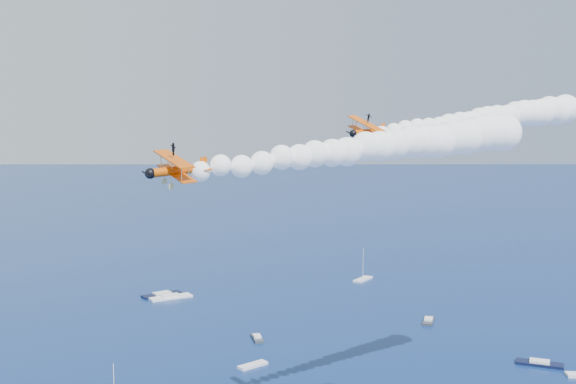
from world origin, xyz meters
TOP-DOWN VIEW (x-y plane):
  - biplane_lead at (15.84, 24.67)m, footprint 7.66×9.20m
  - biplane_trail at (-21.78, 14.57)m, footprint 8.54×9.92m
  - smoke_trail_lead at (43.54, 24.95)m, footprint 55.29×6.91m
  - smoke_trail_trail at (5.83, 12.42)m, footprint 55.66×13.88m
  - spectator_boats at (8.12, 113.65)m, footprint 235.20×154.93m

SIDE VIEW (x-z plane):
  - spectator_boats at x=8.12m, z-range 0.00..0.70m
  - biplane_trail at x=-21.78m, z-range 51.00..58.21m
  - smoke_trail_trail at x=5.83m, z-range 51.69..61.70m
  - biplane_lead at x=15.84m, z-range 54.78..62.45m
  - smoke_trail_lead at x=43.54m, z-range 55.70..65.71m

